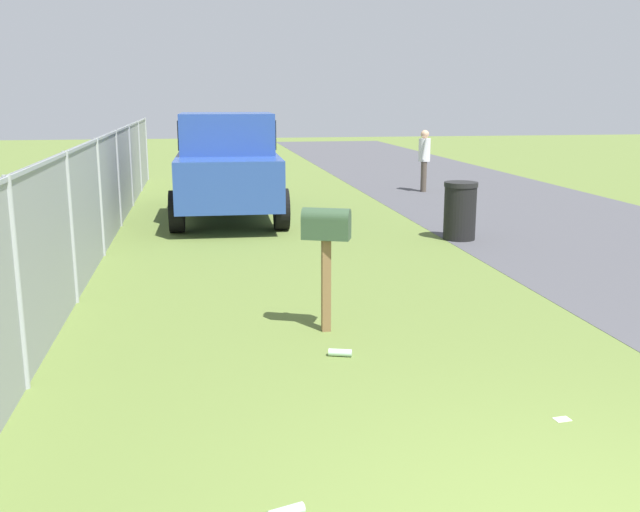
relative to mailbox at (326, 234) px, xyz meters
The scene contains 8 objects.
mailbox is the anchor object (origin of this frame).
pickup_truck 7.47m from the mailbox, ahead, with size 5.19×2.24×2.09m.
trash_bin 5.47m from the mailbox, 34.78° to the right, with size 0.57×0.57×0.99m.
pedestrian 11.57m from the mailbox, 22.52° to the right, with size 0.48×0.30×1.57m.
fence_section 6.11m from the mailbox, 26.83° to the left, with size 18.37×0.07×1.80m.
litter_bottle_midfield_b 1.26m from the mailbox, behind, with size 0.07×0.07×0.22m, color #B2D8BF.
litter_bottle_midfield_a 3.58m from the mailbox, 166.13° to the left, with size 0.07×0.07×0.22m, color #B2D8BF.
litter_wrapper_by_mailbox 2.96m from the mailbox, 149.60° to the right, with size 0.12×0.08×0.01m, color silver.
Camera 1 is at (-2.98, 1.98, 2.40)m, focal length 40.38 mm.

